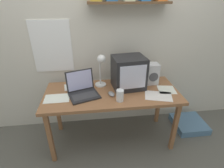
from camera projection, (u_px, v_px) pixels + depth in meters
The scene contains 14 objects.
ground_plane at pixel (112, 138), 2.30m from camera, with size 12.00×12.00×0.00m, color #5B5952.
back_wall at pixel (108, 29), 2.07m from camera, with size 5.60×0.24×2.60m.
corner_desk at pixel (112, 97), 2.01m from camera, with size 1.51×0.64×0.70m.
crt_monitor at pixel (129, 73), 1.99m from camera, with size 0.39×0.34×0.37m.
laptop at pixel (82, 89), 1.90m from camera, with size 0.37×0.35×0.25m.
desk_lamp at pixel (101, 66), 1.97m from camera, with size 0.13×0.17×0.40m.
juice_glass at pixel (120, 96), 1.79m from camera, with size 0.08×0.08×0.12m.
space_heater at pixel (152, 74), 2.11m from camera, with size 0.15×0.14×0.25m.
computer_mouse at pixel (111, 94), 1.90m from camera, with size 0.09×0.12×0.03m.
printed_handout at pixel (158, 96), 1.89m from camera, with size 0.33×0.27×0.00m.
open_notebook at pixel (73, 87), 2.08m from camera, with size 0.23×0.19×0.00m.
loose_paper_near_laptop at pixel (167, 90), 2.01m from camera, with size 0.22×0.22×0.00m.
loose_paper_near_monitor at pixel (57, 98), 1.85m from camera, with size 0.26×0.18×0.00m.
floor_cushion at pixel (189, 124), 2.48m from camera, with size 0.42×0.42×0.09m.
Camera 1 is at (-0.21, -1.69, 1.70)m, focal length 28.00 mm.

